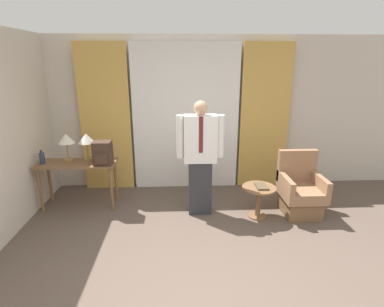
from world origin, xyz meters
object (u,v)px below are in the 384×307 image
(armchair, at_px, (300,192))
(table_lamp_right, at_px, (86,140))
(desk, at_px, (78,170))
(side_table, at_px, (259,196))
(table_lamp_left, at_px, (66,140))
(bottle_near_edge, at_px, (42,158))
(book, at_px, (261,186))
(person, at_px, (200,155))
(backpack, at_px, (103,153))

(armchair, bearing_deg, table_lamp_right, 171.58)
(desk, distance_m, side_table, 2.84)
(table_lamp_left, xyz_separation_m, side_table, (2.94, -0.59, -0.75))
(desk, xyz_separation_m, armchair, (3.45, -0.40, -0.28))
(bottle_near_edge, bearing_deg, table_lamp_left, 20.15)
(side_table, height_order, book, book)
(table_lamp_left, relative_size, book, 1.76)
(table_lamp_right, bearing_deg, bottle_near_edge, -168.92)
(bottle_near_edge, relative_size, side_table, 0.45)
(table_lamp_left, distance_m, armchair, 3.72)
(armchair, bearing_deg, bottle_near_edge, 174.83)
(table_lamp_right, relative_size, side_table, 0.89)
(table_lamp_right, height_order, side_table, table_lamp_right)
(person, bearing_deg, bottle_near_edge, 173.32)
(bottle_near_edge, distance_m, backpack, 0.95)
(table_lamp_right, xyz_separation_m, person, (1.76, -0.41, -0.14))
(bottle_near_edge, xyz_separation_m, armchair, (3.96, -0.36, -0.49))
(desk, bearing_deg, bottle_near_edge, -175.72)
(person, height_order, book, person)
(person, distance_m, side_table, 1.07)
(person, height_order, side_table, person)
(desk, relative_size, side_table, 2.42)
(side_table, bearing_deg, bottle_near_edge, 172.02)
(table_lamp_right, xyz_separation_m, armchair, (3.30, -0.49, -0.74))
(table_lamp_left, bearing_deg, armchair, -7.71)
(table_lamp_right, relative_size, backpack, 1.22)
(armchair, height_order, side_table, armchair)
(bottle_near_edge, distance_m, person, 2.44)
(table_lamp_left, bearing_deg, side_table, -11.38)
(book, bearing_deg, bottle_near_edge, 171.87)
(bottle_near_edge, bearing_deg, side_table, -7.98)
(table_lamp_right, height_order, person, person)
(backpack, xyz_separation_m, person, (1.48, -0.22, 0.02))
(table_lamp_left, bearing_deg, bottle_near_edge, -159.85)
(backpack, height_order, person, person)
(desk, height_order, table_lamp_left, table_lamp_left)
(armchair, xyz_separation_m, book, (-0.64, -0.12, 0.16))
(armchair, bearing_deg, desk, 173.45)
(table_lamp_right, distance_m, bottle_near_edge, 0.72)
(table_lamp_left, relative_size, side_table, 0.89)
(person, height_order, armchair, person)
(backpack, height_order, side_table, backpack)
(person, bearing_deg, side_table, -11.59)
(person, bearing_deg, table_lamp_right, 166.79)
(desk, height_order, backpack, backpack)
(table_lamp_left, xyz_separation_m, armchair, (3.61, -0.49, -0.74))
(desk, xyz_separation_m, book, (2.81, -0.51, -0.12))
(backpack, xyz_separation_m, book, (2.37, -0.41, -0.42))
(book, bearing_deg, table_lamp_right, 167.18)
(table_lamp_left, bearing_deg, backpack, -17.98)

